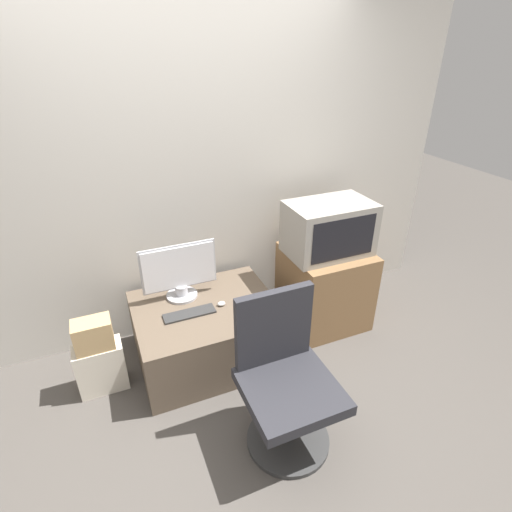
# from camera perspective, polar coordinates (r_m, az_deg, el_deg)

# --- Properties ---
(ground_plane) EXTENTS (12.00, 12.00, 0.00)m
(ground_plane) POSITION_cam_1_polar(r_m,az_deg,el_deg) (2.65, 0.31, -24.82)
(ground_plane) COLOR #4C4742
(wall_back) EXTENTS (4.40, 0.05, 2.60)m
(wall_back) POSITION_cam_1_polar(r_m,az_deg,el_deg) (2.97, -10.04, 11.90)
(wall_back) COLOR beige
(wall_back) RESTS_ON ground_plane
(desk) EXTENTS (1.00, 0.81, 0.46)m
(desk) POSITION_cam_1_polar(r_m,az_deg,el_deg) (3.02, -6.97, -10.63)
(desk) COLOR brown
(desk) RESTS_ON ground_plane
(side_stand) EXTENTS (0.62, 0.61, 0.66)m
(side_stand) POSITION_cam_1_polar(r_m,az_deg,el_deg) (3.36, 9.73, -4.27)
(side_stand) COLOR olive
(side_stand) RESTS_ON ground_plane
(main_monitor) EXTENTS (0.54, 0.23, 0.42)m
(main_monitor) POSITION_cam_1_polar(r_m,az_deg,el_deg) (2.90, -10.87, -2.30)
(main_monitor) COLOR #B2B2B7
(main_monitor) RESTS_ON desk
(keyboard) EXTENTS (0.36, 0.11, 0.01)m
(keyboard) POSITION_cam_1_polar(r_m,az_deg,el_deg) (2.81, -9.48, -8.12)
(keyboard) COLOR #2D2D2D
(keyboard) RESTS_ON desk
(mouse) EXTENTS (0.06, 0.04, 0.03)m
(mouse) POSITION_cam_1_polar(r_m,az_deg,el_deg) (2.87, -4.97, -6.81)
(mouse) COLOR silver
(mouse) RESTS_ON desk
(crt_tv) EXTENTS (0.64, 0.41, 0.41)m
(crt_tv) POSITION_cam_1_polar(r_m,az_deg,el_deg) (3.08, 10.38, 3.88)
(crt_tv) COLOR gray
(crt_tv) RESTS_ON side_stand
(office_chair) EXTENTS (0.51, 0.51, 0.94)m
(office_chair) POSITION_cam_1_polar(r_m,az_deg,el_deg) (2.38, 4.18, -17.56)
(office_chair) COLOR #333333
(office_chair) RESTS_ON ground_plane
(cardboard_box_lower) EXTENTS (0.31, 0.17, 0.36)m
(cardboard_box_lower) POSITION_cam_1_polar(r_m,az_deg,el_deg) (2.99, -21.23, -14.61)
(cardboard_box_lower) COLOR beige
(cardboard_box_lower) RESTS_ON ground_plane
(cardboard_box_upper) EXTENTS (0.24, 0.16, 0.21)m
(cardboard_box_upper) POSITION_cam_1_polar(r_m,az_deg,el_deg) (2.81, -22.24, -10.36)
(cardboard_box_upper) COLOR tan
(cardboard_box_upper) RESTS_ON cardboard_box_lower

